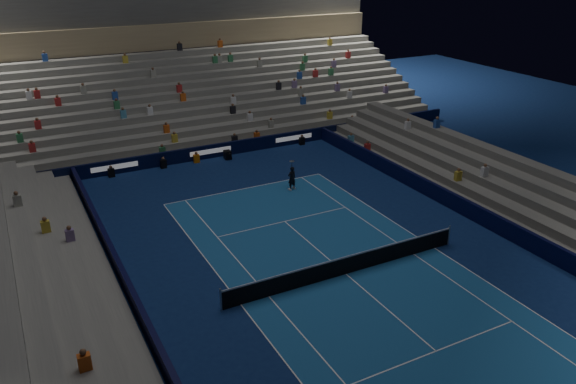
% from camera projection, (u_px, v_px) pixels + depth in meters
% --- Properties ---
extents(ground, '(90.00, 90.00, 0.00)m').
position_uv_depth(ground, '(346.00, 274.00, 27.18)').
color(ground, '#0D1F50').
rests_on(ground, ground).
extents(court_surface, '(10.97, 23.77, 0.01)m').
position_uv_depth(court_surface, '(346.00, 274.00, 27.18)').
color(court_surface, '#19508E').
rests_on(court_surface, ground).
extents(sponsor_barrier_far, '(44.00, 0.25, 1.00)m').
position_uv_depth(sponsor_barrier_far, '(210.00, 151.00, 42.02)').
color(sponsor_barrier_far, black).
rests_on(sponsor_barrier_far, ground).
extents(sponsor_barrier_east, '(0.25, 37.00, 1.00)m').
position_uv_depth(sponsor_barrier_east, '(495.00, 223.00, 31.12)').
color(sponsor_barrier_east, black).
rests_on(sponsor_barrier_east, ground).
extents(sponsor_barrier_west, '(0.25, 37.00, 1.00)m').
position_uv_depth(sponsor_barrier_west, '(144.00, 322.00, 22.85)').
color(sponsor_barrier_west, black).
rests_on(sponsor_barrier_west, ground).
extents(grandstand_main, '(44.00, 15.20, 11.20)m').
position_uv_depth(grandstand_main, '(170.00, 88.00, 48.52)').
color(grandstand_main, slate).
rests_on(grandstand_main, ground).
extents(grandstand_east, '(5.00, 37.00, 2.50)m').
position_uv_depth(grandstand_east, '(540.00, 204.00, 32.43)').
color(grandstand_east, slate).
rests_on(grandstand_east, ground).
extents(grandstand_west, '(5.00, 37.00, 2.50)m').
position_uv_depth(grandstand_west, '(51.00, 339.00, 21.21)').
color(grandstand_west, slate).
rests_on(grandstand_west, ground).
extents(tennis_net, '(12.90, 0.10, 1.10)m').
position_uv_depth(tennis_net, '(346.00, 265.00, 26.98)').
color(tennis_net, '#B2B2B7').
rests_on(tennis_net, ground).
extents(tennis_player, '(0.61, 0.44, 1.57)m').
position_uv_depth(tennis_player, '(292.00, 178.00, 36.37)').
color(tennis_player, black).
rests_on(tennis_player, ground).
extents(broadcast_camera, '(0.52, 0.96, 0.64)m').
position_uv_depth(broadcast_camera, '(228.00, 155.00, 41.84)').
color(broadcast_camera, black).
rests_on(broadcast_camera, ground).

